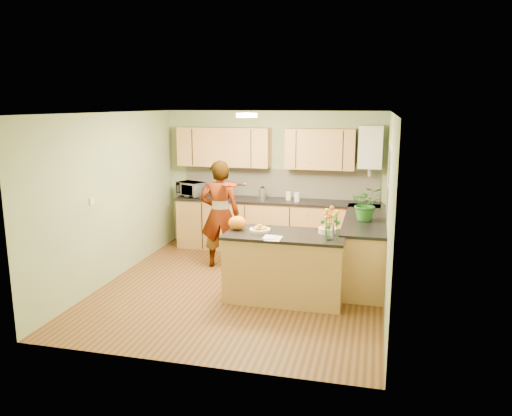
# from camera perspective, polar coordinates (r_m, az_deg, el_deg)

# --- Properties ---
(floor) EXTENTS (4.50, 4.50, 0.00)m
(floor) POSITION_cam_1_polar(r_m,az_deg,el_deg) (7.35, -1.59, -9.05)
(floor) COLOR #512F17
(floor) RESTS_ON ground
(ceiling) EXTENTS (4.00, 4.50, 0.02)m
(ceiling) POSITION_cam_1_polar(r_m,az_deg,el_deg) (6.87, -1.71, 10.82)
(ceiling) COLOR silver
(ceiling) RESTS_ON wall_back
(wall_back) EXTENTS (4.00, 0.02, 2.50)m
(wall_back) POSITION_cam_1_polar(r_m,az_deg,el_deg) (9.16, 2.08, 3.22)
(wall_back) COLOR #89A072
(wall_back) RESTS_ON floor
(wall_front) EXTENTS (4.00, 0.02, 2.50)m
(wall_front) POSITION_cam_1_polar(r_m,az_deg,el_deg) (4.93, -8.60, -4.42)
(wall_front) COLOR #89A072
(wall_front) RESTS_ON floor
(wall_left) EXTENTS (0.02, 4.50, 2.50)m
(wall_left) POSITION_cam_1_polar(r_m,az_deg,el_deg) (7.77, -16.02, 1.21)
(wall_left) COLOR #89A072
(wall_left) RESTS_ON floor
(wall_right) EXTENTS (0.02, 4.50, 2.50)m
(wall_right) POSITION_cam_1_polar(r_m,az_deg,el_deg) (6.77, 14.91, -0.26)
(wall_right) COLOR #89A072
(wall_right) RESTS_ON floor
(back_counter) EXTENTS (3.64, 0.62, 0.94)m
(back_counter) POSITION_cam_1_polar(r_m,az_deg,el_deg) (9.01, 2.28, -1.99)
(back_counter) COLOR #B47F48
(back_counter) RESTS_ON floor
(right_counter) EXTENTS (0.62, 2.24, 0.94)m
(right_counter) POSITION_cam_1_polar(r_m,az_deg,el_deg) (7.78, 12.29, -4.49)
(right_counter) COLOR #B47F48
(right_counter) RESTS_ON floor
(splashback) EXTENTS (3.60, 0.02, 0.52)m
(splashback) POSITION_cam_1_polar(r_m,az_deg,el_deg) (9.14, 2.67, 2.87)
(splashback) COLOR beige
(splashback) RESTS_ON back_counter
(upper_cabinets) EXTENTS (3.20, 0.34, 0.70)m
(upper_cabinets) POSITION_cam_1_polar(r_m,az_deg,el_deg) (8.96, 0.78, 6.90)
(upper_cabinets) COLOR #B47F48
(upper_cabinets) RESTS_ON wall_back
(boiler) EXTENTS (0.40, 0.30, 0.86)m
(boiler) POSITION_cam_1_polar(r_m,az_deg,el_deg) (8.75, 12.95, 6.79)
(boiler) COLOR white
(boiler) RESTS_ON wall_back
(window_right) EXTENTS (0.01, 1.30, 1.05)m
(window_right) POSITION_cam_1_polar(r_m,az_deg,el_deg) (7.30, 14.90, 3.01)
(window_right) COLOR white
(window_right) RESTS_ON wall_right
(light_switch) EXTENTS (0.02, 0.09, 0.09)m
(light_switch) POSITION_cam_1_polar(r_m,az_deg,el_deg) (7.25, -18.27, 0.74)
(light_switch) COLOR white
(light_switch) RESTS_ON wall_left
(ceiling_lamp) EXTENTS (0.30, 0.30, 0.07)m
(ceiling_lamp) POSITION_cam_1_polar(r_m,az_deg,el_deg) (7.16, -1.06, 10.56)
(ceiling_lamp) COLOR #FFEABF
(ceiling_lamp) RESTS_ON ceiling
(peninsula_island) EXTENTS (1.60, 0.82, 0.92)m
(peninsula_island) POSITION_cam_1_polar(r_m,az_deg,el_deg) (6.82, 3.32, -6.64)
(peninsula_island) COLOR #B47F48
(peninsula_island) RESTS_ON floor
(fruit_dish) EXTENTS (0.29, 0.29, 0.10)m
(fruit_dish) POSITION_cam_1_polar(r_m,az_deg,el_deg) (6.75, 0.45, -2.40)
(fruit_dish) COLOR #F2E3C1
(fruit_dish) RESTS_ON peninsula_island
(orange_bowl) EXTENTS (0.25, 0.25, 0.15)m
(orange_bowl) POSITION_cam_1_polar(r_m,az_deg,el_deg) (6.75, 8.21, -2.35)
(orange_bowl) COLOR #F2E3C1
(orange_bowl) RESTS_ON peninsula_island
(flower_vase) EXTENTS (0.25, 0.25, 0.46)m
(flower_vase) POSITION_cam_1_polar(r_m,az_deg,el_deg) (6.37, 8.42, -0.97)
(flower_vase) COLOR silver
(flower_vase) RESTS_ON peninsula_island
(orange_bag) EXTENTS (0.28, 0.25, 0.19)m
(orange_bag) POSITION_cam_1_polar(r_m,az_deg,el_deg) (6.87, -2.16, -1.71)
(orange_bag) COLOR orange
(orange_bag) RESTS_ON peninsula_island
(papers) EXTENTS (0.20, 0.27, 0.01)m
(papers) POSITION_cam_1_polar(r_m,az_deg,el_deg) (6.42, 2.00, -3.47)
(papers) COLOR white
(papers) RESTS_ON peninsula_island
(violinist) EXTENTS (0.71, 0.54, 1.75)m
(violinist) POSITION_cam_1_polar(r_m,az_deg,el_deg) (8.06, -4.14, -0.70)
(violinist) COLOR tan
(violinist) RESTS_ON floor
(violin) EXTENTS (0.61, 0.53, 0.15)m
(violin) POSITION_cam_1_polar(r_m,az_deg,el_deg) (7.70, -3.28, 2.69)
(violin) COLOR #561105
(violin) RESTS_ON violinist
(microwave) EXTENTS (0.57, 0.49, 0.27)m
(microwave) POSITION_cam_1_polar(r_m,az_deg,el_deg) (9.31, -7.44, 2.16)
(microwave) COLOR white
(microwave) RESTS_ON back_counter
(blue_box) EXTENTS (0.29, 0.21, 0.23)m
(blue_box) POSITION_cam_1_polar(r_m,az_deg,el_deg) (9.10, -3.60, 1.91)
(blue_box) COLOR navy
(blue_box) RESTS_ON back_counter
(kettle) EXTENTS (0.14, 0.14, 0.27)m
(kettle) POSITION_cam_1_polar(r_m,az_deg,el_deg) (8.97, 0.75, 1.75)
(kettle) COLOR silver
(kettle) RESTS_ON back_counter
(jar_cream) EXTENTS (0.13, 0.13, 0.15)m
(jar_cream) POSITION_cam_1_polar(r_m,az_deg,el_deg) (8.88, 3.75, 1.40)
(jar_cream) COLOR #F2E3C1
(jar_cream) RESTS_ON back_counter
(jar_white) EXTENTS (0.13, 0.13, 0.16)m
(jar_white) POSITION_cam_1_polar(r_m,az_deg,el_deg) (8.77, 4.73, 1.26)
(jar_white) COLOR white
(jar_white) RESTS_ON back_counter
(potted_plant) EXTENTS (0.53, 0.48, 0.51)m
(potted_plant) POSITION_cam_1_polar(r_m,az_deg,el_deg) (7.44, 12.50, 0.51)
(potted_plant) COLOR #266722
(potted_plant) RESTS_ON right_counter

